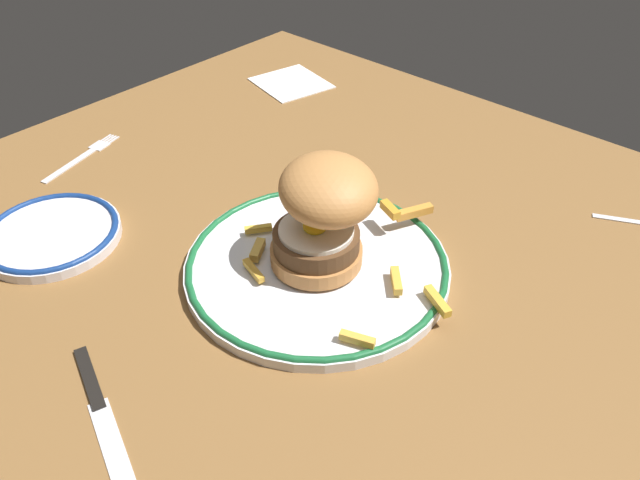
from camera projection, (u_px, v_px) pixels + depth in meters
ground_plane at (295, 300)px, 69.37cm from camera, size 110.68×108.16×4.00cm
dinner_plate at (320, 266)px, 69.50cm from camera, size 29.54×29.54×1.60cm
burger at (323, 213)px, 65.61cm from camera, size 14.79×14.47×12.70cm
fries_pile at (355, 246)px, 69.84cm from camera, size 25.70×22.57×2.93cm
side_plate at (51, 234)px, 74.08cm from camera, size 16.05×16.05×1.60cm
fork at (83, 156)px, 89.32cm from camera, size 5.27×14.23×0.36cm
knife at (98, 405)px, 55.70cm from camera, size 17.50×7.29×0.70cm
napkin at (291, 82)px, 108.52cm from camera, size 13.88×13.32×0.40cm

